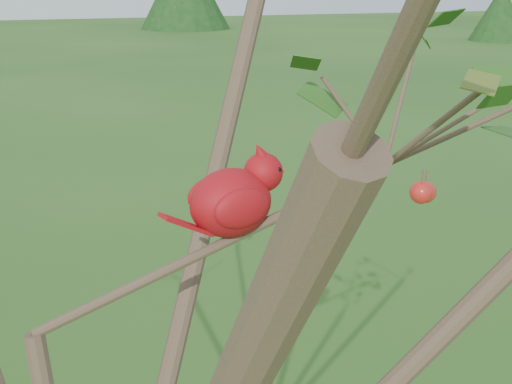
% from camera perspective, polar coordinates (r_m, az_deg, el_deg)
% --- Properties ---
extents(crabapple_tree, '(2.35, 2.05, 2.95)m').
position_cam_1_polar(crabapple_tree, '(1.06, -13.95, -5.31)').
color(crabapple_tree, '#483226').
rests_on(crabapple_tree, ground).
extents(cardinal, '(0.24, 0.15, 0.17)m').
position_cam_1_polar(cardinal, '(1.18, -1.70, -0.51)').
color(cardinal, '#A60E0E').
rests_on(cardinal, ground).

